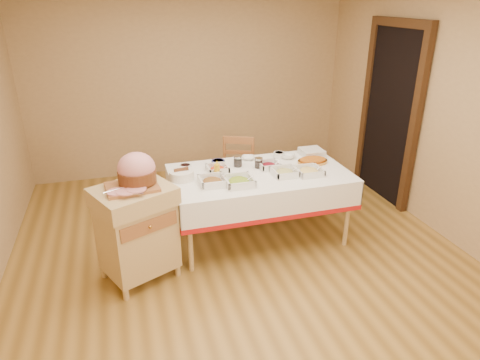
% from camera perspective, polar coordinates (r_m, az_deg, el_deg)
% --- Properties ---
extents(room_shell, '(5.00, 5.00, 5.00)m').
position_cam_1_polar(room_shell, '(3.87, -0.01, 6.35)').
color(room_shell, olive).
rests_on(room_shell, ground).
extents(doorway, '(0.09, 1.10, 2.20)m').
position_cam_1_polar(doorway, '(5.66, 19.41, 8.58)').
color(doorway, black).
rests_on(doorway, ground).
extents(dining_table, '(1.82, 1.02, 0.76)m').
position_cam_1_polar(dining_table, '(4.47, 2.60, -0.87)').
color(dining_table, tan).
rests_on(dining_table, ground).
extents(butcher_cart, '(0.81, 0.75, 0.91)m').
position_cam_1_polar(butcher_cart, '(3.96, -13.63, -6.26)').
color(butcher_cart, tan).
rests_on(butcher_cart, ground).
extents(dining_chair, '(0.53, 0.52, 0.90)m').
position_cam_1_polar(dining_chair, '(5.10, -0.42, 0.68)').
color(dining_chair, '#9A5E32').
rests_on(dining_chair, ground).
extents(ham_on_board, '(0.46, 0.44, 0.30)m').
position_cam_1_polar(ham_on_board, '(3.77, -13.70, 1.00)').
color(ham_on_board, '#9A5E32').
rests_on(ham_on_board, butcher_cart).
extents(serving_dish_a, '(0.25, 0.25, 0.11)m').
position_cam_1_polar(serving_dish_a, '(4.11, -3.72, -0.15)').
color(serving_dish_a, silver).
rests_on(serving_dish_a, dining_table).
extents(serving_dish_b, '(0.27, 0.27, 0.11)m').
position_cam_1_polar(serving_dish_b, '(4.10, -0.15, -0.17)').
color(serving_dish_b, silver).
rests_on(serving_dish_b, dining_table).
extents(serving_dish_c, '(0.24, 0.24, 0.10)m').
position_cam_1_polar(serving_dish_c, '(4.34, 5.99, 1.04)').
color(serving_dish_c, silver).
rests_on(serving_dish_c, dining_table).
extents(serving_dish_d, '(0.26, 0.26, 0.10)m').
position_cam_1_polar(serving_dish_d, '(4.40, 9.15, 1.18)').
color(serving_dish_d, silver).
rests_on(serving_dish_d, dining_table).
extents(serving_dish_e, '(0.22, 0.21, 0.10)m').
position_cam_1_polar(serving_dish_e, '(4.40, -3.00, 1.48)').
color(serving_dish_e, silver).
rests_on(serving_dish_e, dining_table).
extents(serving_dish_f, '(0.22, 0.21, 0.10)m').
position_cam_1_polar(serving_dish_f, '(4.50, 3.88, 1.97)').
color(serving_dish_f, silver).
rests_on(serving_dish_f, dining_table).
extents(small_bowl_left, '(0.13, 0.13, 0.06)m').
position_cam_1_polar(small_bowl_left, '(4.48, -7.30, 1.72)').
color(small_bowl_left, silver).
rests_on(small_bowl_left, dining_table).
extents(small_bowl_mid, '(0.14, 0.14, 0.06)m').
position_cam_1_polar(small_bowl_mid, '(4.57, -2.93, 2.32)').
color(small_bowl_mid, navy).
rests_on(small_bowl_mid, dining_table).
extents(small_bowl_right, '(0.12, 0.12, 0.06)m').
position_cam_1_polar(small_bowl_right, '(4.82, 5.22, 3.39)').
color(small_bowl_right, silver).
rests_on(small_bowl_right, dining_table).
extents(bowl_white_imported, '(0.18, 0.18, 0.04)m').
position_cam_1_polar(bowl_white_imported, '(4.74, 1.10, 2.97)').
color(bowl_white_imported, silver).
rests_on(bowl_white_imported, dining_table).
extents(bowl_small_imported, '(0.22, 0.22, 0.05)m').
position_cam_1_polar(bowl_small_imported, '(4.80, 6.36, 3.19)').
color(bowl_small_imported, silver).
rests_on(bowl_small_imported, dining_table).
extents(preserve_jar_left, '(0.09, 0.09, 0.12)m').
position_cam_1_polar(preserve_jar_left, '(4.54, -0.30, 2.48)').
color(preserve_jar_left, silver).
rests_on(preserve_jar_left, dining_table).
extents(preserve_jar_right, '(0.09, 0.09, 0.11)m').
position_cam_1_polar(preserve_jar_right, '(4.50, 2.50, 2.23)').
color(preserve_jar_right, silver).
rests_on(preserve_jar_right, dining_table).
extents(mustard_bottle, '(0.06, 0.06, 0.18)m').
position_cam_1_polar(mustard_bottle, '(4.25, -3.09, 1.32)').
color(mustard_bottle, gold).
rests_on(mustard_bottle, dining_table).
extents(bread_basket, '(0.25, 0.25, 0.11)m').
position_cam_1_polar(bread_basket, '(4.26, -7.80, 0.69)').
color(bread_basket, white).
rests_on(bread_basket, dining_table).
extents(plate_stack, '(0.24, 0.24, 0.07)m').
position_cam_1_polar(plate_stack, '(4.93, 9.53, 3.67)').
color(plate_stack, silver).
rests_on(plate_stack, dining_table).
extents(brass_platter, '(0.34, 0.24, 0.04)m').
position_cam_1_polar(brass_platter, '(4.71, 9.66, 2.52)').
color(brass_platter, '#B68033').
rests_on(brass_platter, dining_table).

